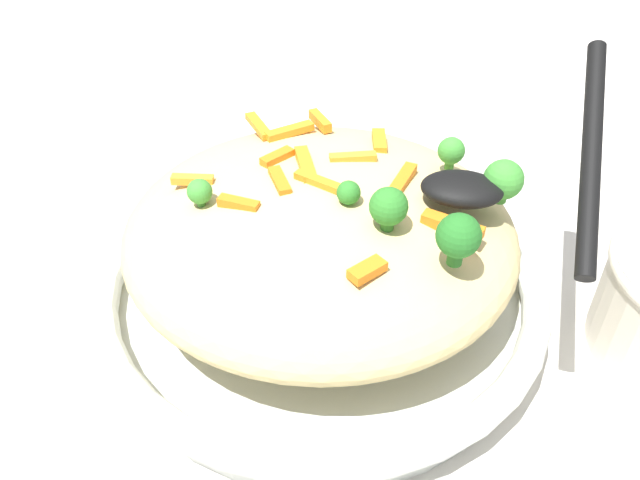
% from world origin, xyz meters
% --- Properties ---
extents(ground_plane, '(2.40, 2.40, 0.00)m').
position_xyz_m(ground_plane, '(0.00, 0.00, 0.00)').
color(ground_plane, beige).
extents(serving_bowl, '(0.35, 0.35, 0.05)m').
position_xyz_m(serving_bowl, '(0.00, 0.00, 0.03)').
color(serving_bowl, silver).
rests_on(serving_bowl, ground_plane).
extents(pasta_mound, '(0.29, 0.28, 0.08)m').
position_xyz_m(pasta_mound, '(0.00, 0.00, 0.08)').
color(pasta_mound, '#D1BA7A').
rests_on(pasta_mound, serving_bowl).
extents(carrot_piece_0, '(0.01, 0.03, 0.01)m').
position_xyz_m(carrot_piece_0, '(0.04, 0.07, 0.12)').
color(carrot_piece_0, orange).
rests_on(carrot_piece_0, pasta_mound).
extents(carrot_piece_1, '(0.02, 0.04, 0.01)m').
position_xyz_m(carrot_piece_1, '(-0.01, 0.02, 0.13)').
color(carrot_piece_1, orange).
rests_on(carrot_piece_1, pasta_mound).
extents(carrot_piece_2, '(0.03, 0.04, 0.01)m').
position_xyz_m(carrot_piece_2, '(-0.06, 0.09, 0.12)').
color(carrot_piece_2, orange).
rests_on(carrot_piece_2, pasta_mound).
extents(carrot_piece_3, '(0.02, 0.03, 0.01)m').
position_xyz_m(carrot_piece_3, '(-0.04, 0.03, 0.12)').
color(carrot_piece_3, orange).
rests_on(carrot_piece_3, pasta_mound).
extents(carrot_piece_4, '(0.04, 0.02, 0.01)m').
position_xyz_m(carrot_piece_4, '(0.09, -0.03, 0.12)').
color(carrot_piece_4, orange).
rests_on(carrot_piece_4, pasta_mound).
extents(carrot_piece_5, '(0.02, 0.03, 0.01)m').
position_xyz_m(carrot_piece_5, '(-0.02, 0.10, 0.12)').
color(carrot_piece_5, orange).
rests_on(carrot_piece_5, pasta_mound).
extents(carrot_piece_6, '(0.04, 0.02, 0.01)m').
position_xyz_m(carrot_piece_6, '(0.02, 0.04, 0.12)').
color(carrot_piece_6, orange).
rests_on(carrot_piece_6, pasta_mound).
extents(carrot_piece_7, '(0.04, 0.03, 0.01)m').
position_xyz_m(carrot_piece_7, '(-0.04, 0.08, 0.12)').
color(carrot_piece_7, orange).
rests_on(carrot_piece_7, pasta_mound).
extents(carrot_piece_8, '(0.03, 0.01, 0.01)m').
position_xyz_m(carrot_piece_8, '(-0.05, -0.03, 0.12)').
color(carrot_piece_8, orange).
rests_on(carrot_piece_8, pasta_mound).
extents(carrot_piece_9, '(0.02, 0.03, 0.01)m').
position_xyz_m(carrot_piece_9, '(-0.03, -0.00, 0.13)').
color(carrot_piece_9, orange).
rests_on(carrot_piece_9, pasta_mound).
extents(carrot_piece_10, '(0.04, 0.02, 0.01)m').
position_xyz_m(carrot_piece_10, '(0.00, 0.00, 0.13)').
color(carrot_piece_10, orange).
rests_on(carrot_piece_10, pasta_mound).
extents(carrot_piece_11, '(0.02, 0.03, 0.01)m').
position_xyz_m(carrot_piece_11, '(0.04, -0.08, 0.12)').
color(carrot_piece_11, orange).
rests_on(carrot_piece_11, pasta_mound).
extents(carrot_piece_12, '(0.03, 0.01, 0.01)m').
position_xyz_m(carrot_piece_12, '(-0.09, -0.00, 0.12)').
color(carrot_piece_12, orange).
rests_on(carrot_piece_12, pasta_mound).
extents(carrot_piece_13, '(0.02, 0.04, 0.01)m').
position_xyz_m(carrot_piece_13, '(0.06, 0.02, 0.12)').
color(carrot_piece_13, orange).
rests_on(carrot_piece_13, pasta_mound).
extents(broccoli_floret_0, '(0.02, 0.02, 0.02)m').
position_xyz_m(broccoli_floret_0, '(0.02, -0.02, 0.13)').
color(broccoli_floret_0, '#296820').
rests_on(broccoli_floret_0, pasta_mound).
extents(broccoli_floret_1, '(0.02, 0.02, 0.02)m').
position_xyz_m(broccoli_floret_1, '(-0.08, -0.03, 0.13)').
color(broccoli_floret_1, '#377928').
rests_on(broccoli_floret_1, pasta_mound).
extents(broccoli_floret_2, '(0.03, 0.03, 0.04)m').
position_xyz_m(broccoli_floret_2, '(0.09, -0.06, 0.14)').
color(broccoli_floret_2, '#205B1C').
rests_on(broccoli_floret_2, pasta_mound).
extents(broccoli_floret_3, '(0.03, 0.03, 0.03)m').
position_xyz_m(broccoli_floret_3, '(0.05, -0.04, 0.14)').
color(broccoli_floret_3, '#296820').
rests_on(broccoli_floret_3, pasta_mound).
extents(broccoli_floret_4, '(0.03, 0.03, 0.03)m').
position_xyz_m(broccoli_floret_4, '(0.13, 0.01, 0.13)').
color(broccoli_floret_4, '#377928').
rests_on(broccoli_floret_4, pasta_mound).
extents(broccoli_floret_5, '(0.02, 0.02, 0.03)m').
position_xyz_m(broccoli_floret_5, '(0.09, 0.05, 0.13)').
color(broccoli_floret_5, '#377928').
rests_on(broccoli_floret_5, pasta_mound).
extents(serving_spoon, '(0.11, 0.15, 0.09)m').
position_xyz_m(serving_spoon, '(0.13, -0.00, 0.15)').
color(serving_spoon, black).
rests_on(serving_spoon, pasta_mound).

